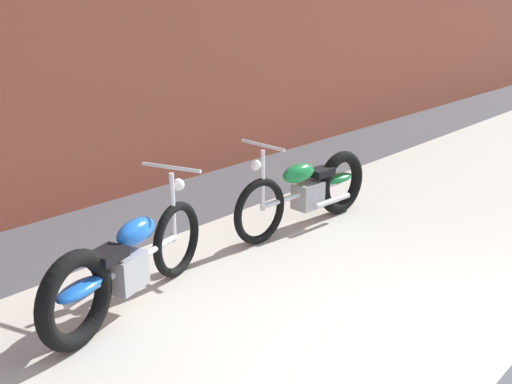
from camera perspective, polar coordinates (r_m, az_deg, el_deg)
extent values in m
cube|color=#B2ADA3|center=(4.91, 0.59, -11.14)|extent=(36.00, 3.50, 0.01)
torus|color=black|center=(5.42, -7.44, -4.43)|extent=(0.68, 0.26, 0.68)
torus|color=black|center=(4.49, -16.57, -9.69)|extent=(0.74, 0.33, 0.73)
cylinder|color=silver|center=(4.92, -11.57, -6.54)|extent=(1.20, 0.39, 0.06)
cube|color=#99999E|center=(4.88, -12.10, -7.31)|extent=(0.37, 0.30, 0.28)
ellipsoid|color=blue|center=(4.89, -11.18, -3.64)|extent=(0.48, 0.30, 0.20)
ellipsoid|color=blue|center=(4.49, -16.21, -8.76)|extent=(0.47, 0.29, 0.10)
cube|color=black|center=(4.65, -13.77, -5.76)|extent=(0.32, 0.27, 0.08)
cylinder|color=silver|center=(5.28, -7.81, -1.47)|extent=(0.05, 0.05, 0.62)
cylinder|color=silver|center=(5.18, -7.98, 2.30)|extent=(0.19, 0.57, 0.03)
sphere|color=white|center=(5.31, -7.30, 0.69)|extent=(0.11, 0.11, 0.11)
cylinder|color=silver|center=(4.84, -15.20, -8.84)|extent=(0.55, 0.21, 0.06)
torus|color=black|center=(6.07, 0.35, -1.81)|extent=(0.68, 0.13, 0.68)
torus|color=black|center=(6.99, 7.97, 0.90)|extent=(0.74, 0.18, 0.73)
cylinder|color=silver|center=(6.51, 4.44, -0.13)|extent=(1.24, 0.15, 0.06)
cube|color=#99999E|center=(6.58, 4.89, -0.31)|extent=(0.34, 0.24, 0.28)
ellipsoid|color=#197A38|center=(6.38, 4.01, 1.76)|extent=(0.45, 0.22, 0.20)
ellipsoid|color=#197A38|center=(6.94, 7.73, 1.29)|extent=(0.45, 0.21, 0.10)
cube|color=black|center=(6.66, 6.07, 1.86)|extent=(0.29, 0.22, 0.08)
cylinder|color=silver|center=(6.00, 0.63, 1.06)|extent=(0.05, 0.05, 0.62)
cylinder|color=silver|center=(5.91, 0.64, 4.41)|extent=(0.08, 0.58, 0.03)
sphere|color=white|center=(5.88, -0.06, 2.55)|extent=(0.11, 0.11, 0.11)
cylinder|color=silver|center=(6.69, 7.19, -0.80)|extent=(0.55, 0.10, 0.06)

